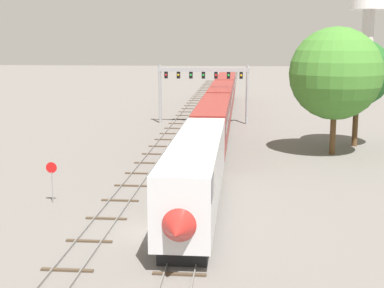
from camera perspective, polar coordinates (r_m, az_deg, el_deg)
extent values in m
plane|color=slate|center=(33.43, -3.59, -8.85)|extent=(400.00, 400.00, 0.00)
cube|color=slate|center=(91.87, 2.85, 3.73)|extent=(0.07, 200.00, 0.16)
cube|color=slate|center=(91.83, 3.75, 3.72)|extent=(0.07, 200.00, 0.16)
cube|color=#473828|center=(27.63, -1.30, -13.04)|extent=(2.60, 0.24, 0.10)
cube|color=#473828|center=(31.31, -0.47, -10.11)|extent=(2.60, 0.24, 0.10)
cube|color=#473828|center=(35.06, 0.17, -7.80)|extent=(2.60, 0.24, 0.10)
cube|color=#473828|center=(38.87, 0.68, -5.94)|extent=(2.60, 0.24, 0.10)
cube|color=#473828|center=(42.70, 1.10, -4.41)|extent=(2.60, 0.24, 0.10)
cube|color=#473828|center=(46.57, 1.45, -3.13)|extent=(2.60, 0.24, 0.10)
cube|color=#473828|center=(50.46, 1.74, -2.05)|extent=(2.60, 0.24, 0.10)
cube|color=#473828|center=(54.36, 1.99, -1.13)|extent=(2.60, 0.24, 0.10)
cube|color=#473828|center=(58.27, 2.21, -0.33)|extent=(2.60, 0.24, 0.10)
cube|color=#473828|center=(62.20, 2.40, 0.37)|extent=(2.60, 0.24, 0.10)
cube|color=#473828|center=(66.14, 2.56, 0.99)|extent=(2.60, 0.24, 0.10)
cube|color=#473828|center=(70.08, 2.71, 1.54)|extent=(2.60, 0.24, 0.10)
cube|color=#473828|center=(74.03, 2.84, 2.03)|extent=(2.60, 0.24, 0.10)
cube|color=#473828|center=(77.98, 2.96, 2.47)|extent=(2.60, 0.24, 0.10)
cube|color=#473828|center=(81.94, 3.07, 2.86)|extent=(2.60, 0.24, 0.10)
cube|color=#473828|center=(85.90, 3.17, 3.22)|extent=(2.60, 0.24, 0.10)
cube|color=#473828|center=(89.87, 3.26, 3.55)|extent=(2.60, 0.24, 0.10)
cube|color=#473828|center=(93.84, 3.34, 3.85)|extent=(2.60, 0.24, 0.10)
cube|color=#473828|center=(97.81, 3.41, 4.13)|extent=(2.60, 0.24, 0.10)
cube|color=#473828|center=(101.78, 3.48, 4.38)|extent=(2.60, 0.24, 0.10)
cube|color=#473828|center=(105.76, 3.55, 4.62)|extent=(2.60, 0.24, 0.10)
cube|color=#473828|center=(109.73, 3.61, 4.84)|extent=(2.60, 0.24, 0.10)
cube|color=#473828|center=(113.71, 3.66, 5.04)|extent=(2.60, 0.24, 0.10)
cube|color=#473828|center=(117.69, 3.72, 5.23)|extent=(2.60, 0.24, 0.10)
cube|color=#473828|center=(121.68, 3.76, 5.41)|extent=(2.60, 0.24, 0.10)
cube|color=#473828|center=(125.66, 3.81, 5.57)|extent=(2.60, 0.24, 0.10)
cube|color=#473828|center=(129.64, 3.85, 5.73)|extent=(2.60, 0.24, 0.10)
cube|color=#473828|center=(133.63, 3.89, 5.88)|extent=(2.60, 0.24, 0.10)
cube|color=#473828|center=(137.61, 3.93, 6.01)|extent=(2.60, 0.24, 0.10)
cube|color=#473828|center=(141.60, 3.96, 6.14)|extent=(2.60, 0.24, 0.10)
cube|color=#473828|center=(145.59, 4.00, 6.27)|extent=(2.60, 0.24, 0.10)
cube|color=#473828|center=(149.57, 4.03, 6.38)|extent=(2.60, 0.24, 0.10)
cube|color=#473828|center=(153.56, 4.06, 6.49)|extent=(2.60, 0.24, 0.10)
cube|color=#473828|center=(157.55, 4.09, 6.60)|extent=(2.60, 0.24, 0.10)
cube|color=#473828|center=(161.54, 4.12, 6.70)|extent=(2.60, 0.24, 0.10)
cube|color=#473828|center=(165.53, 4.14, 6.79)|extent=(2.60, 0.24, 0.10)
cube|color=#473828|center=(169.52, 4.17, 6.88)|extent=(2.60, 0.24, 0.10)
cube|color=#473828|center=(173.51, 4.19, 6.97)|extent=(2.60, 0.24, 0.10)
cube|color=#473828|center=(177.50, 4.21, 7.05)|extent=(2.60, 0.24, 0.10)
cube|color=#473828|center=(181.50, 4.24, 7.13)|extent=(2.60, 0.24, 0.10)
cube|color=#473828|center=(185.49, 4.26, 7.21)|extent=(2.60, 0.24, 0.10)
cube|color=#473828|center=(189.48, 4.28, 7.28)|extent=(2.60, 0.24, 0.10)
cube|color=slate|center=(72.56, -2.14, 1.88)|extent=(0.07, 160.00, 0.16)
cube|color=slate|center=(72.40, -1.00, 1.86)|extent=(0.07, 160.00, 0.16)
cube|color=#473828|center=(28.72, -12.53, -12.35)|extent=(2.60, 0.24, 0.10)
cube|color=#473828|center=(32.28, -10.37, -9.64)|extent=(2.60, 0.24, 0.10)
cube|color=#473828|center=(35.93, -8.67, -7.47)|extent=(2.60, 0.24, 0.10)
cube|color=#473828|center=(39.65, -7.31, -5.69)|extent=(2.60, 0.24, 0.10)
cube|color=#473828|center=(43.42, -6.18, -4.22)|extent=(2.60, 0.24, 0.10)
cube|color=#473828|center=(47.23, -5.24, -2.98)|extent=(2.60, 0.24, 0.10)
cube|color=#473828|center=(51.06, -4.44, -1.93)|extent=(2.60, 0.24, 0.10)
cube|color=#473828|center=(54.92, -3.75, -1.02)|extent=(2.60, 0.24, 0.10)
cube|color=#473828|center=(58.80, -3.15, -0.24)|extent=(2.60, 0.24, 0.10)
cube|color=#473828|center=(62.69, -2.63, 0.45)|extent=(2.60, 0.24, 0.10)
cube|color=#473828|center=(66.60, -2.17, 1.06)|extent=(2.60, 0.24, 0.10)
cube|color=#473828|center=(70.52, -1.76, 1.60)|extent=(2.60, 0.24, 0.10)
cube|color=#473828|center=(74.44, -1.39, 2.08)|extent=(2.60, 0.24, 0.10)
cube|color=#473828|center=(78.38, -1.06, 2.52)|extent=(2.60, 0.24, 0.10)
cube|color=#473828|center=(82.32, -0.76, 2.91)|extent=(2.60, 0.24, 0.10)
cube|color=#473828|center=(86.26, -0.49, 3.27)|extent=(2.60, 0.24, 0.10)
cube|color=#473828|center=(90.21, -0.24, 3.60)|extent=(2.60, 0.24, 0.10)
cube|color=#473828|center=(94.17, -0.01, 3.89)|extent=(2.60, 0.24, 0.10)
cube|color=#473828|center=(98.12, 0.19, 4.17)|extent=(2.60, 0.24, 0.10)
cube|color=#473828|center=(102.08, 0.39, 4.42)|extent=(2.60, 0.24, 0.10)
cube|color=#473828|center=(106.05, 0.57, 4.66)|extent=(2.60, 0.24, 0.10)
cube|color=#473828|center=(110.02, 0.73, 4.87)|extent=(2.60, 0.24, 0.10)
cube|color=#473828|center=(113.98, 0.89, 5.07)|extent=(2.60, 0.24, 0.10)
cube|color=#473828|center=(117.96, 1.03, 5.26)|extent=(2.60, 0.24, 0.10)
cube|color=#473828|center=(121.93, 1.17, 5.44)|extent=(2.60, 0.24, 0.10)
cube|color=#473828|center=(125.90, 1.29, 5.60)|extent=(2.60, 0.24, 0.10)
cube|color=#473828|center=(129.88, 1.41, 5.76)|extent=(2.60, 0.24, 0.10)
cube|color=#473828|center=(133.86, 1.52, 5.90)|extent=(2.60, 0.24, 0.10)
cube|color=#473828|center=(137.84, 1.63, 6.04)|extent=(2.60, 0.24, 0.10)
cube|color=#473828|center=(141.82, 1.73, 6.17)|extent=(2.60, 0.24, 0.10)
cube|color=#473828|center=(145.80, 1.82, 6.29)|extent=(2.60, 0.24, 0.10)
cube|color=#473828|center=(149.78, 1.91, 6.41)|extent=(2.60, 0.24, 0.10)
cube|color=silver|center=(36.19, 0.45, -2.52)|extent=(3.00, 19.97, 3.80)
cone|color=#B2231E|center=(26.55, -1.37, -8.37)|extent=(2.88, 2.60, 2.88)
cube|color=black|center=(27.43, -1.05, -4.37)|extent=(3.04, 1.80, 1.10)
cube|color=black|center=(36.81, 0.44, -6.16)|extent=(2.52, 17.97, 1.00)
cube|color=maroon|center=(56.77, 2.17, 2.30)|extent=(3.00, 19.97, 3.80)
cube|color=black|center=(56.71, 2.18, 2.70)|extent=(3.04, 18.37, 0.90)
cube|color=black|center=(57.17, 2.16, -0.08)|extent=(2.52, 17.97, 1.00)
cube|color=maroon|center=(77.56, 2.98, 4.54)|extent=(3.00, 19.97, 3.80)
cube|color=black|center=(77.51, 2.98, 4.84)|extent=(3.04, 18.37, 0.90)
cube|color=black|center=(77.85, 2.96, 2.79)|extent=(2.52, 17.97, 1.00)
cube|color=maroon|center=(98.42, 3.45, 5.84)|extent=(3.00, 19.97, 3.80)
cube|color=black|center=(98.39, 3.45, 6.07)|extent=(3.04, 18.37, 0.90)
cube|color=black|center=(98.65, 3.43, 4.45)|extent=(2.52, 17.97, 1.00)
cylinder|color=#999BA0|center=(74.94, -3.26, 5.05)|extent=(0.36, 0.36, 7.70)
cylinder|color=#999BA0|center=(74.15, 5.61, 4.96)|extent=(0.36, 0.36, 7.70)
cube|color=#999BA0|center=(74.08, 1.16, 7.52)|extent=(12.10, 0.36, 0.50)
cube|color=black|center=(74.67, -2.64, 7.00)|extent=(0.44, 0.32, 0.90)
sphere|color=red|center=(74.48, -2.66, 6.99)|extent=(0.28, 0.28, 0.28)
cube|color=black|center=(74.47, -1.38, 7.00)|extent=(0.44, 0.32, 0.90)
sphere|color=yellow|center=(74.28, -1.40, 6.99)|extent=(0.28, 0.28, 0.28)
cube|color=black|center=(74.30, -0.11, 6.99)|extent=(0.44, 0.32, 0.90)
sphere|color=green|center=(74.11, -0.12, 6.98)|extent=(0.28, 0.28, 0.28)
cube|color=black|center=(74.17, 1.16, 6.98)|extent=(0.44, 0.32, 0.90)
sphere|color=green|center=(73.98, 1.15, 6.98)|extent=(0.28, 0.28, 0.28)
cube|color=black|center=(74.07, 2.44, 6.97)|extent=(0.44, 0.32, 0.90)
sphere|color=red|center=(73.88, 2.43, 6.96)|extent=(0.28, 0.28, 0.28)
cube|color=black|center=(74.01, 3.72, 6.96)|extent=(0.44, 0.32, 0.90)
sphere|color=green|center=(73.83, 3.72, 6.95)|extent=(0.28, 0.28, 0.28)
cube|color=black|center=(73.99, 5.00, 6.94)|extent=(0.44, 0.32, 0.90)
sphere|color=yellow|center=(73.80, 5.00, 6.93)|extent=(0.28, 0.28, 0.28)
cylinder|color=beige|center=(131.75, 17.28, 9.10)|extent=(2.60, 2.60, 17.28)
cylinder|color=gray|center=(39.81, -13.96, -4.29)|extent=(0.08, 0.08, 2.20)
cylinder|color=red|center=(39.46, -14.06, -2.33)|extent=(0.76, 0.03, 0.76)
cylinder|color=brown|center=(56.28, 14.09, 1.37)|extent=(0.56, 0.56, 4.75)
sphere|color=#427F2D|center=(55.69, 14.34, 6.93)|extent=(8.86, 8.86, 8.86)
cylinder|color=brown|center=(61.19, 16.21, 2.23)|extent=(0.56, 0.56, 5.27)
sphere|color=#235B23|center=(60.69, 16.46, 6.95)|extent=(6.89, 6.89, 6.89)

